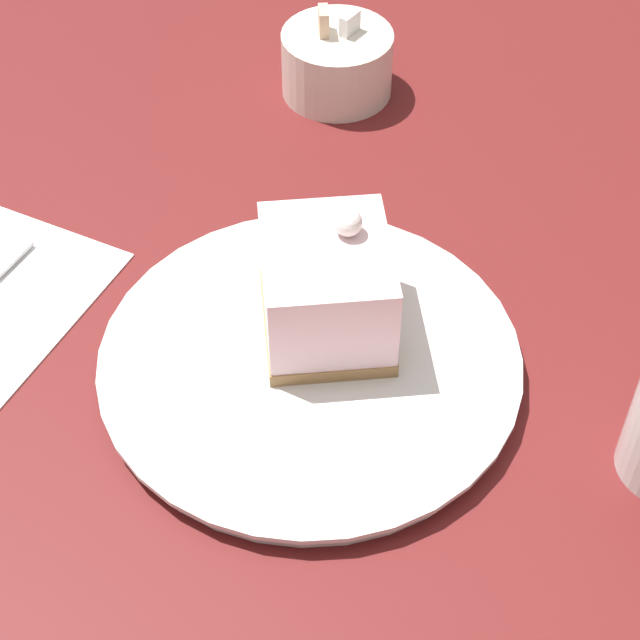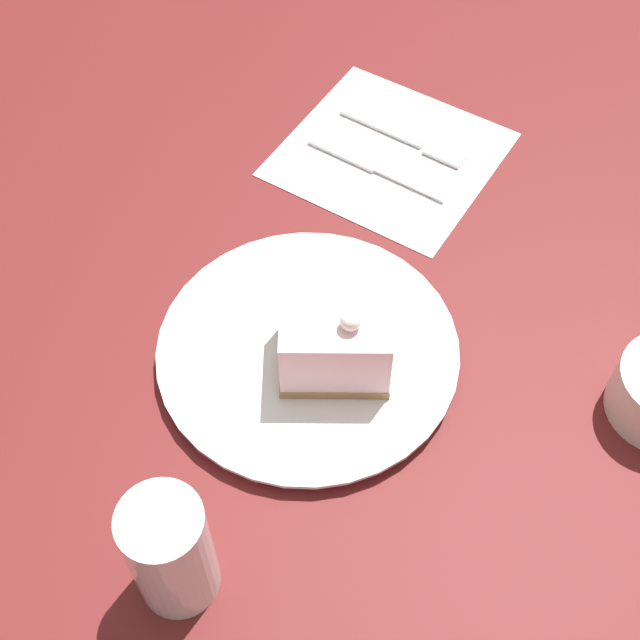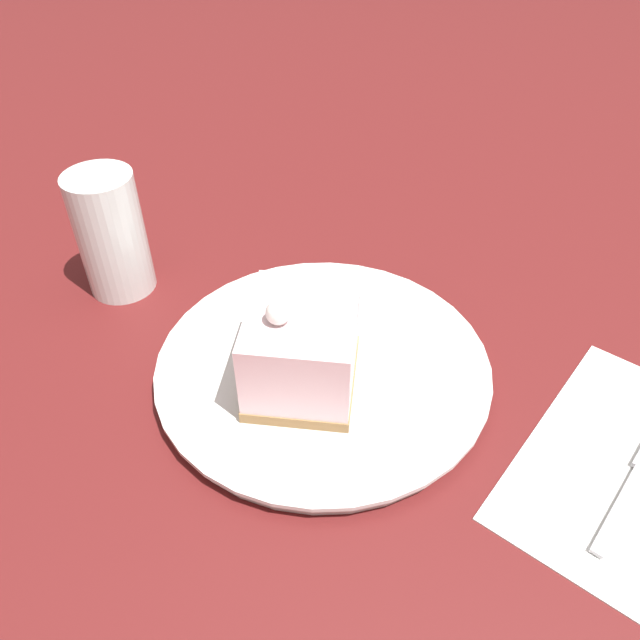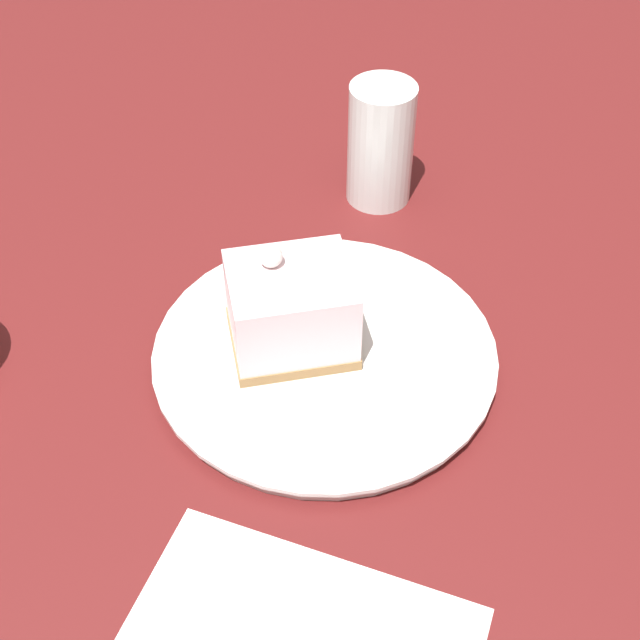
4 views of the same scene
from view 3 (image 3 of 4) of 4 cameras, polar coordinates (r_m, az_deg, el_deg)
The scene contains 4 objects.
ground_plane at distance 0.54m, azimuth 2.67°, elevation -3.79°, with size 4.00×4.00×0.00m, color #5B1919.
plate at distance 0.53m, azimuth 0.28°, elevation -4.32°, with size 0.28×0.28×0.02m.
cake_slice at distance 0.48m, azimuth -1.68°, elevation -2.62°, with size 0.11×0.12×0.09m.
drinking_glass at distance 0.62m, azimuth -18.83°, elevation 7.22°, with size 0.06×0.06×0.12m.
Camera 3 is at (-0.14, 0.36, 0.39)m, focal length 35.00 mm.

